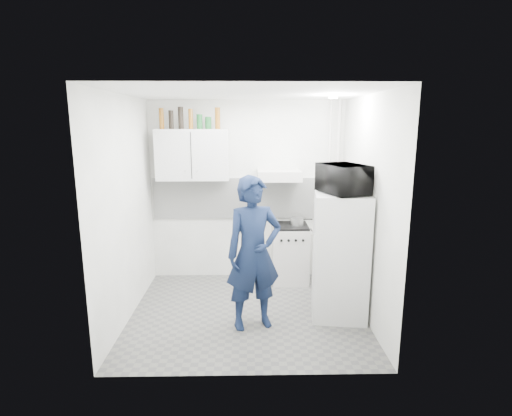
{
  "coord_description": "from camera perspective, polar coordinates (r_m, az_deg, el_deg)",
  "views": [
    {
      "loc": [
        0.02,
        -4.53,
        2.27
      ],
      "look_at": [
        0.11,
        0.3,
        1.25
      ],
      "focal_mm": 28.0,
      "sensor_mm": 36.0,
      "label": 1
    }
  ],
  "objects": [
    {
      "name": "backsplash",
      "position": [
        5.86,
        -1.29,
        1.41
      ],
      "size": [
        2.74,
        0.03,
        0.6
      ],
      "primitive_type": "cube",
      "color": "white",
      "rests_on": "wall_back"
    },
    {
      "name": "bottle_d",
      "position": [
        5.66,
        -9.31,
        12.44
      ],
      "size": [
        0.06,
        0.06,
        0.27
      ],
      "primitive_type": "cylinder",
      "color": "brown",
      "rests_on": "upper_cabinet"
    },
    {
      "name": "wall_left",
      "position": [
        4.84,
        -18.14,
        -0.23
      ],
      "size": [
        0.0,
        2.6,
        2.6
      ],
      "primitive_type": "plane",
      "rotation": [
        1.57,
        0.0,
        1.57
      ],
      "color": "white",
      "rests_on": "floor"
    },
    {
      "name": "pipe_b",
      "position": [
        5.9,
        10.25,
        2.27
      ],
      "size": [
        0.04,
        0.04,
        2.6
      ],
      "primitive_type": "cylinder",
      "color": "silver",
      "rests_on": "floor"
    },
    {
      "name": "ceiling_spot_fixture",
      "position": [
        4.84,
        10.96,
        15.27
      ],
      "size": [
        0.1,
        0.1,
        0.02
      ],
      "primitive_type": "cylinder",
      "color": "white",
      "rests_on": "ceiling"
    },
    {
      "name": "upper_cabinet",
      "position": [
        5.67,
        -9.0,
        7.54
      ],
      "size": [
        1.0,
        0.35,
        0.7
      ],
      "primitive_type": "cube",
      "color": "silver",
      "rests_on": "wall_back"
    },
    {
      "name": "canister_a",
      "position": [
        5.64,
        -8.07,
        12.11
      ],
      "size": [
        0.08,
        0.08,
        0.2
      ],
      "primitive_type": "cylinder",
      "color": "#144C1E",
      "rests_on": "upper_cabinet"
    },
    {
      "name": "wall_back",
      "position": [
        5.86,
        -1.3,
        2.4
      ],
      "size": [
        2.8,
        0.0,
        2.8
      ],
      "primitive_type": "plane",
      "rotation": [
        1.57,
        0.0,
        0.0
      ],
      "color": "white",
      "rests_on": "floor"
    },
    {
      "name": "saucepan",
      "position": [
        5.73,
        5.87,
        -1.91
      ],
      "size": [
        0.19,
        0.19,
        0.1
      ],
      "primitive_type": "cylinder",
      "color": "silver",
      "rests_on": "stove_top"
    },
    {
      "name": "bottle_c",
      "position": [
        5.68,
        -10.7,
        12.52
      ],
      "size": [
        0.07,
        0.07,
        0.3
      ],
      "primitive_type": "cylinder",
      "color": "black",
      "rests_on": "upper_cabinet"
    },
    {
      "name": "wall_right",
      "position": [
        4.83,
        15.5,
        -0.1
      ],
      "size": [
        0.0,
        2.6,
        2.6
      ],
      "primitive_type": "plane",
      "rotation": [
        1.57,
        0.0,
        -1.57
      ],
      "color": "white",
      "rests_on": "floor"
    },
    {
      "name": "pipe_a",
      "position": [
        5.92,
        11.39,
        2.26
      ],
      "size": [
        0.05,
        0.05,
        2.6
      ],
      "primitive_type": "cylinder",
      "color": "silver",
      "rests_on": "floor"
    },
    {
      "name": "bottle_b",
      "position": [
        5.7,
        -12.03,
        12.23
      ],
      "size": [
        0.06,
        0.06,
        0.25
      ],
      "primitive_type": "cylinder",
      "color": "black",
      "rests_on": "upper_cabinet"
    },
    {
      "name": "microwave",
      "position": [
        4.63,
        12.41,
        4.07
      ],
      "size": [
        0.71,
        0.58,
        0.33
      ],
      "primitive_type": "imported",
      "rotation": [
        0.0,
        0.0,
        1.9
      ],
      "color": "black",
      "rests_on": "fridge"
    },
    {
      "name": "range_hood",
      "position": [
        5.59,
        3.31,
        4.71
      ],
      "size": [
        0.6,
        0.5,
        0.14
      ],
      "primitive_type": "cube",
      "color": "silver",
      "rests_on": "wall_back"
    },
    {
      "name": "fridge",
      "position": [
        4.84,
        11.92,
        -6.71
      ],
      "size": [
        0.69,
        0.69,
        1.49
      ],
      "primitive_type": "cube",
      "rotation": [
        0.0,
        0.0,
        -0.13
      ],
      "color": "silver",
      "rests_on": "floor"
    },
    {
      "name": "stove",
      "position": [
        5.86,
        4.86,
        -6.6
      ],
      "size": [
        0.51,
        0.51,
        0.82
      ],
      "primitive_type": "cube",
      "color": "silver",
      "rests_on": "floor"
    },
    {
      "name": "bottle_e",
      "position": [
        5.62,
        -5.51,
        12.64
      ],
      "size": [
        0.07,
        0.07,
        0.29
      ],
      "primitive_type": "cylinder",
      "color": "brown",
      "rests_on": "upper_cabinet"
    },
    {
      "name": "floor",
      "position": [
        5.07,
        -1.27,
        -14.7
      ],
      "size": [
        2.8,
        2.8,
        0.0
      ],
      "primitive_type": "plane",
      "color": "#5B5A54",
      "rests_on": "ground"
    },
    {
      "name": "ceiling",
      "position": [
        4.54,
        -1.43,
        16.09
      ],
      "size": [
        2.8,
        2.8,
        0.0
      ],
      "primitive_type": "plane",
      "color": "white",
      "rests_on": "wall_back"
    },
    {
      "name": "bottle_a",
      "position": [
        5.73,
        -13.35,
        12.32
      ],
      "size": [
        0.07,
        0.07,
        0.28
      ],
      "primitive_type": "cylinder",
      "color": "brown",
      "rests_on": "upper_cabinet"
    },
    {
      "name": "person",
      "position": [
        4.45,
        -0.33,
        -6.49
      ],
      "size": [
        0.72,
        0.58,
        1.73
      ],
      "primitive_type": "imported",
      "rotation": [
        0.0,
        0.0,
        0.29
      ],
      "color": "#0F1A35",
      "rests_on": "floor"
    },
    {
      "name": "canister_b",
      "position": [
        5.63,
        -6.83,
        11.98
      ],
      "size": [
        0.09,
        0.09,
        0.17
      ],
      "primitive_type": "cylinder",
      "color": "#144C1E",
      "rests_on": "upper_cabinet"
    },
    {
      "name": "stove_top",
      "position": [
        5.74,
        4.93,
        -2.56
      ],
      "size": [
        0.49,
        0.49,
        0.03
      ],
      "primitive_type": "cube",
      "color": "black",
      "rests_on": "stove"
    }
  ]
}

